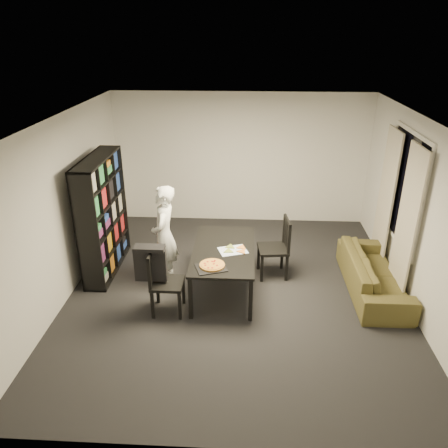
# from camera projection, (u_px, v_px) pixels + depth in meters

# --- Properties ---
(room) EXTENTS (5.01, 5.51, 2.61)m
(room) POSITION_uv_depth(u_px,v_px,m) (237.00, 213.00, 6.15)
(room) COLOR black
(room) RESTS_ON ground
(window_pane) EXTENTS (0.02, 1.40, 1.60)m
(window_pane) POSITION_uv_depth(u_px,v_px,m) (405.00, 189.00, 6.49)
(window_pane) COLOR black
(window_pane) RESTS_ON room
(window_frame) EXTENTS (0.03, 1.52, 1.72)m
(window_frame) POSITION_uv_depth(u_px,v_px,m) (405.00, 189.00, 6.49)
(window_frame) COLOR white
(window_frame) RESTS_ON room
(curtain_left) EXTENTS (0.03, 0.70, 2.25)m
(curtain_left) POSITION_uv_depth(u_px,v_px,m) (407.00, 224.00, 6.17)
(curtain_left) COLOR beige
(curtain_left) RESTS_ON room
(curtain_right) EXTENTS (0.03, 0.70, 2.25)m
(curtain_right) POSITION_uv_depth(u_px,v_px,m) (386.00, 198.00, 7.11)
(curtain_right) COLOR beige
(curtain_right) RESTS_ON room
(bookshelf) EXTENTS (0.35, 1.50, 1.90)m
(bookshelf) POSITION_uv_depth(u_px,v_px,m) (103.00, 216.00, 6.95)
(bookshelf) COLOR black
(bookshelf) RESTS_ON room
(dining_table) EXTENTS (0.91, 1.64, 0.68)m
(dining_table) POSITION_uv_depth(u_px,v_px,m) (224.00, 253.00, 6.50)
(dining_table) COLOR black
(dining_table) RESTS_ON room
(chair_left) EXTENTS (0.44, 0.44, 0.95)m
(chair_left) POSITION_uv_depth(u_px,v_px,m) (161.00, 278.00, 6.02)
(chair_left) COLOR black
(chair_left) RESTS_ON room
(chair_right) EXTENTS (0.51, 0.51, 0.99)m
(chair_right) POSITION_uv_depth(u_px,v_px,m) (279.00, 244.00, 6.91)
(chair_right) COLOR black
(chair_right) RESTS_ON room
(draped_jacket) EXTENTS (0.44, 0.18, 0.52)m
(draped_jacket) POSITION_uv_depth(u_px,v_px,m) (150.00, 262.00, 5.92)
(draped_jacket) COLOR black
(draped_jacket) RESTS_ON chair_left
(person) EXTENTS (0.38, 0.58, 1.59)m
(person) POSITION_uv_depth(u_px,v_px,m) (164.00, 236.00, 6.64)
(person) COLOR white
(person) RESTS_ON room
(baking_tray) EXTENTS (0.48, 0.43, 0.01)m
(baking_tray) POSITION_uv_depth(u_px,v_px,m) (211.00, 268.00, 5.97)
(baking_tray) COLOR black
(baking_tray) RESTS_ON dining_table
(pepperoni_pizza) EXTENTS (0.35, 0.35, 0.03)m
(pepperoni_pizza) POSITION_uv_depth(u_px,v_px,m) (212.00, 265.00, 6.00)
(pepperoni_pizza) COLOR #AD7432
(pepperoni_pizza) RESTS_ON dining_table
(kitchen_towel) EXTENTS (0.48, 0.42, 0.01)m
(kitchen_towel) POSITION_uv_depth(u_px,v_px,m) (233.00, 250.00, 6.43)
(kitchen_towel) COLOR white
(kitchen_towel) RESTS_ON dining_table
(pizza_slices) EXTENTS (0.46, 0.43, 0.01)m
(pizza_slices) POSITION_uv_depth(u_px,v_px,m) (235.00, 249.00, 6.45)
(pizza_slices) COLOR #B48F38
(pizza_slices) RESTS_ON dining_table
(sofa) EXTENTS (0.75, 1.92, 0.56)m
(sofa) POSITION_uv_depth(u_px,v_px,m) (374.00, 274.00, 6.62)
(sofa) COLOR #423B1A
(sofa) RESTS_ON room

